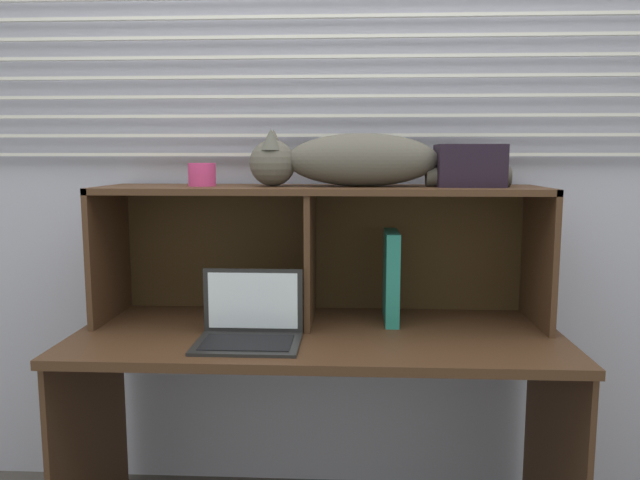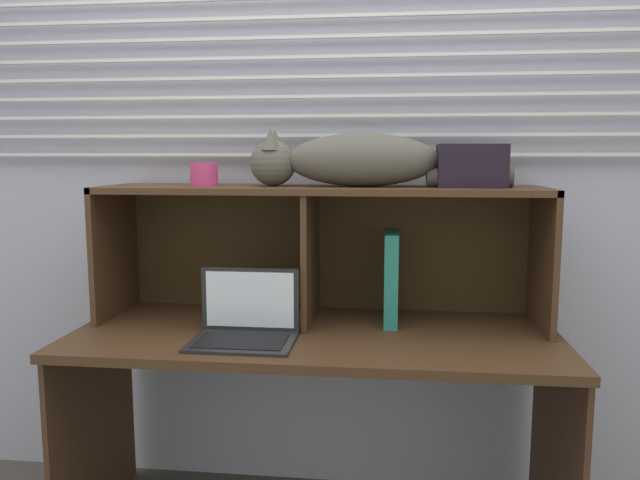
% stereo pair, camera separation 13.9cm
% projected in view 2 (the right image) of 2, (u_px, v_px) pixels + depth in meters
% --- Properties ---
extents(back_panel_with_blinds, '(4.40, 0.08, 2.50)m').
position_uv_depth(back_panel_with_blinds, '(327.00, 168.00, 2.34)').
color(back_panel_with_blinds, '#AEAEC2').
rests_on(back_panel_with_blinds, ground).
extents(desk, '(1.60, 0.68, 0.73)m').
position_uv_depth(desk, '(315.00, 369.00, 2.05)').
color(desk, '#452C1A').
rests_on(desk, ground).
extents(hutch_shelf_unit, '(1.53, 0.37, 0.47)m').
position_uv_depth(hutch_shelf_unit, '(320.00, 225.00, 2.17)').
color(hutch_shelf_unit, '#452C1A').
rests_on(hutch_shelf_unit, desk).
extents(cat, '(0.89, 0.20, 0.20)m').
position_uv_depth(cat, '(350.00, 161.00, 2.09)').
color(cat, '#524E45').
rests_on(cat, hutch_shelf_unit).
extents(laptop, '(0.32, 0.24, 0.22)m').
position_uv_depth(laptop, '(245.00, 326.00, 1.93)').
color(laptop, black).
rests_on(laptop, desk).
extents(binder_upright, '(0.05, 0.22, 0.32)m').
position_uv_depth(binder_upright, '(391.00, 277.00, 2.13)').
color(binder_upright, '#247C6E').
rests_on(binder_upright, desk).
extents(book_stack, '(0.15, 0.23, 0.03)m').
position_uv_depth(book_stack, '(244.00, 314.00, 2.20)').
color(book_stack, gray).
rests_on(book_stack, desk).
extents(small_basket, '(0.09, 0.09, 0.08)m').
position_uv_depth(small_basket, '(204.00, 174.00, 2.16)').
color(small_basket, '#CB3976').
rests_on(small_basket, hutch_shelf_unit).
extents(storage_box, '(0.22, 0.17, 0.14)m').
position_uv_depth(storage_box, '(471.00, 166.00, 2.05)').
color(storage_box, black).
rests_on(storage_box, hutch_shelf_unit).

